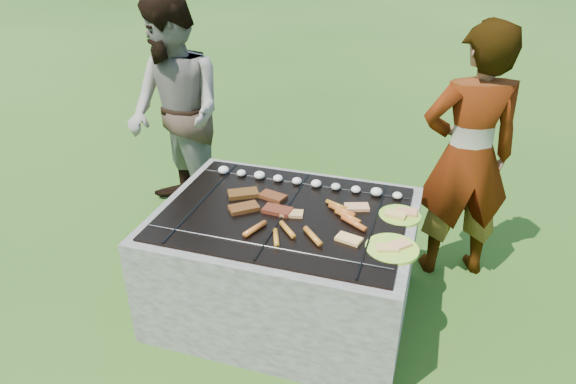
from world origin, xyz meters
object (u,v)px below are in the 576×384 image
plate_near (392,248)px  cook (467,157)px  bystander (176,114)px  fire_pit (285,264)px  plate_far (400,215)px

plate_near → cook: cook is taller
bystander → fire_pit: bearing=-2.7°
plate_near → fire_pit: bearing=164.0°
cook → fire_pit: bearing=17.6°
fire_pit → plate_near: 0.67m
fire_pit → bystander: 1.34m
cook → bystander: bearing=-22.2°
plate_far → bystander: 1.68m
plate_far → plate_near: 0.30m
fire_pit → cook: (0.86, 0.64, 0.47)m
fire_pit → plate_near: plate_near is taller
fire_pit → cook: cook is taller
cook → bystander: (-1.86, 0.10, 0.02)m
plate_far → fire_pit: bearing=-165.7°
fire_pit → plate_near: size_ratio=4.08×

